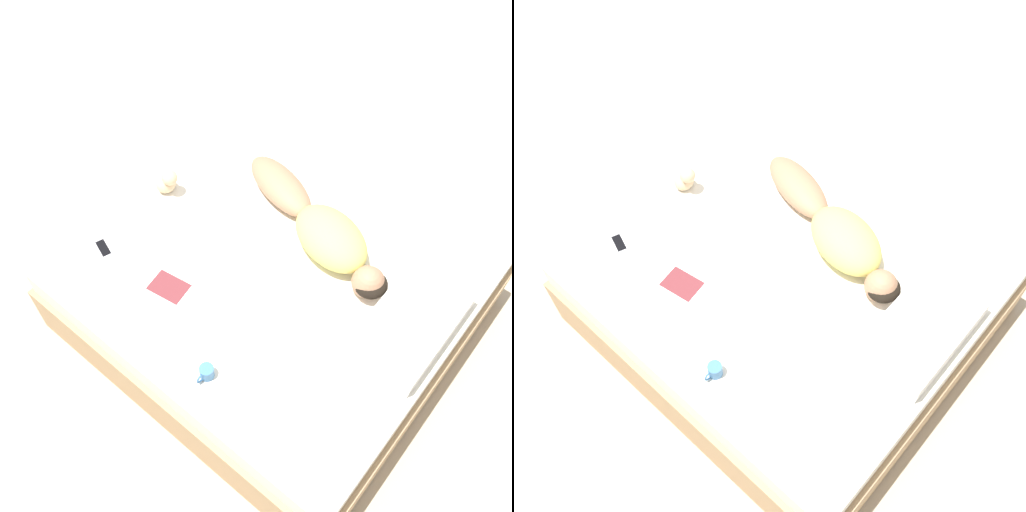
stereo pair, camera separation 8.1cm
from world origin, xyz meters
The scene contains 8 objects.
ground_plane centered at (0.00, 0.00, 0.00)m, with size 12.00×12.00×0.00m, color #B7A88E.
bed centered at (0.00, 0.00, 0.28)m, with size 1.99×2.12×0.57m.
person centered at (-0.29, 0.08, 0.67)m, with size 0.58×1.23×0.22m.
open_magazine centered at (0.41, -0.37, 0.58)m, with size 0.50×0.36×0.01m.
coffee_mug centered at (0.77, 0.16, 0.61)m, with size 0.11×0.07×0.08m.
cell_phone centered at (0.56, -0.83, 0.58)m, with size 0.11×0.16×0.01m.
plush_toy centered at (0.01, -0.85, 0.66)m, with size 0.13×0.15×0.19m.
pillow centered at (-0.10, 0.80, 0.65)m, with size 0.67×0.37×0.15m.
Camera 2 is at (1.52, 1.21, 3.34)m, focal length 42.00 mm.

